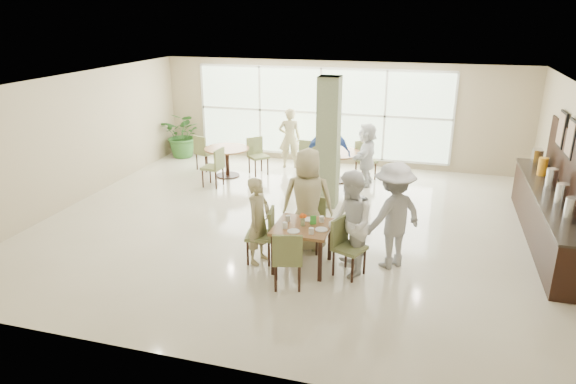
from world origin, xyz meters
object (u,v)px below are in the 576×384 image
(round_table_right, at_px, (336,158))
(adult_b, at_px, (367,154))
(buffet_counter, at_px, (549,213))
(round_table_left, at_px, (227,154))
(teen_far, at_px, (308,200))
(teen_right, at_px, (350,224))
(teen_left, at_px, (259,221))
(adult_a, at_px, (328,155))
(main_table, at_px, (303,231))
(adult_standing, at_px, (289,138))
(potted_plant, at_px, (184,135))
(teen_standing, at_px, (393,216))

(round_table_right, bearing_deg, adult_b, -8.21)
(buffet_counter, distance_m, adult_b, 4.35)
(round_table_left, bearing_deg, teen_far, -50.05)
(teen_right, bearing_deg, teen_left, -108.08)
(teen_right, height_order, adult_a, adult_a)
(main_table, height_order, round_table_right, same)
(round_table_left, height_order, adult_b, adult_b)
(adult_a, bearing_deg, buffet_counter, -40.44)
(round_table_right, relative_size, buffet_counter, 0.26)
(adult_a, relative_size, adult_standing, 1.13)
(round_table_right, distance_m, potted_plant, 4.78)
(main_table, distance_m, teen_standing, 1.50)
(main_table, height_order, teen_right, teen_right)
(teen_right, height_order, adult_b, teen_right)
(round_table_left, relative_size, adult_b, 0.74)
(teen_right, relative_size, adult_standing, 1.06)
(buffet_counter, relative_size, adult_b, 3.05)
(round_table_right, bearing_deg, teen_far, -86.44)
(buffet_counter, height_order, adult_standing, buffet_counter)
(round_table_left, distance_m, teen_left, 4.90)
(main_table, distance_m, potted_plant, 7.58)
(teen_right, distance_m, adult_standing, 6.05)
(teen_left, bearing_deg, buffet_counter, -52.33)
(teen_standing, bearing_deg, round_table_right, -113.77)
(potted_plant, bearing_deg, round_table_right, -12.00)
(buffet_counter, xyz_separation_m, adult_b, (-3.68, 2.31, 0.22))
(round_table_left, bearing_deg, teen_standing, -40.42)
(main_table, relative_size, adult_b, 0.59)
(potted_plant, height_order, adult_standing, adult_standing)
(teen_left, bearing_deg, main_table, -77.34)
(round_table_right, xyz_separation_m, adult_a, (-0.04, -0.93, 0.32))
(main_table, relative_size, teen_left, 0.61)
(adult_b, bearing_deg, teen_right, 6.04)
(round_table_right, height_order, teen_right, teen_right)
(main_table, xyz_separation_m, teen_far, (-0.10, 0.71, 0.27))
(teen_left, distance_m, adult_b, 4.73)
(teen_far, xyz_separation_m, adult_b, (0.51, 3.87, -0.16))
(teen_far, relative_size, adult_a, 1.01)
(round_table_left, height_order, adult_a, adult_a)
(adult_standing, bearing_deg, adult_a, 113.29)
(teen_standing, bearing_deg, teen_left, -34.10)
(buffet_counter, bearing_deg, teen_standing, -146.20)
(potted_plant, distance_m, adult_a, 5.03)
(round_table_right, distance_m, adult_a, 0.98)
(teen_right, bearing_deg, potted_plant, -153.17)
(round_table_right, height_order, adult_a, adult_a)
(main_table, xyz_separation_m, adult_a, (-0.38, 3.76, 0.26))
(round_table_right, height_order, potted_plant, potted_plant)
(buffet_counter, bearing_deg, teen_left, -154.98)
(round_table_left, bearing_deg, adult_a, -11.26)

